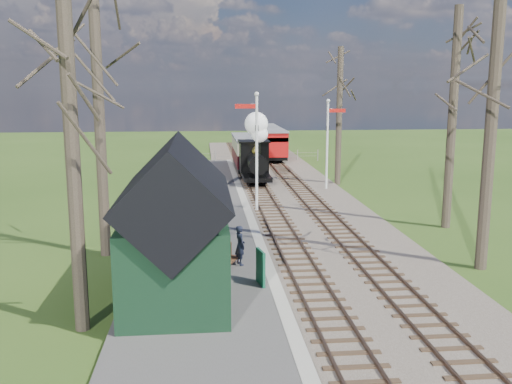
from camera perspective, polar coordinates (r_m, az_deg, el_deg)
ground at (r=14.92m, az=8.95°, el=-15.53°), size 140.00×140.00×0.00m
distant_hills at (r=80.75m, az=-1.72°, el=-5.73°), size 114.40×48.00×22.02m
ballast_bed at (r=35.86m, az=2.34°, el=0.19°), size 8.00×60.00×0.10m
track_near at (r=35.70m, az=0.27°, el=0.24°), size 1.60×60.00×0.15m
track_far at (r=36.05m, az=4.39°, el=0.30°), size 1.60×60.00×0.15m
platform at (r=27.71m, az=-5.32°, el=-2.86°), size 5.00×44.00×0.20m
coping_strip at (r=27.80m, az=-0.56°, el=-2.76°), size 0.40×44.00×0.21m
station_shed at (r=17.50m, az=-7.96°, el=-3.62°), size 3.25×6.30×4.78m
semaphore_near at (r=29.22m, az=-0.06°, el=4.89°), size 1.22×0.24×6.22m
semaphore_far at (r=35.96m, az=7.26°, el=5.45°), size 1.22×0.24×5.72m
bare_trees at (r=23.58m, az=6.42°, el=7.32°), size 15.51×22.39×12.00m
fence_line at (r=49.46m, az=-0.98°, el=3.67°), size 12.60×0.08×1.00m
locomotive at (r=37.43m, az=-0.06°, el=3.91°), size 1.88×4.40×4.71m
coach at (r=43.50m, az=-0.79°, el=4.08°), size 2.20×7.54×2.31m
red_carriage_a at (r=49.55m, az=1.68°, el=4.83°), size 2.12×5.25×2.23m
red_carriage_b at (r=54.98m, az=0.97°, el=5.40°), size 2.12×5.25×2.23m
sign_board at (r=18.51m, az=0.49°, el=-7.54°), size 0.24×0.78×1.14m
bench at (r=20.40m, az=-2.92°, el=-6.50°), size 0.84×1.31×0.72m
person at (r=20.44m, az=-1.60°, el=-5.34°), size 0.49×0.61×1.44m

